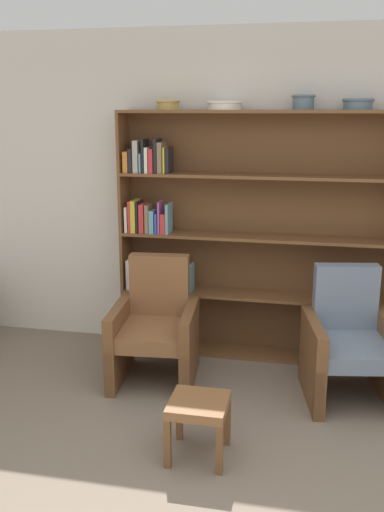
# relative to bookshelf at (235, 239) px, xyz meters

# --- Properties ---
(wall_back) EXTENTS (12.00, 0.06, 2.75)m
(wall_back) POSITION_rel_bookshelf_xyz_m (0.41, 0.16, 0.35)
(wall_back) COLOR silver
(wall_back) RESTS_ON ground
(bookshelf) EXTENTS (2.37, 0.30, 2.09)m
(bookshelf) POSITION_rel_bookshelf_xyz_m (0.00, 0.00, 0.00)
(bookshelf) COLOR brown
(bookshelf) RESTS_ON ground
(bowl_cream) EXTENTS (0.20, 0.20, 0.08)m
(bowl_cream) POSITION_rel_bookshelf_xyz_m (-0.57, -0.03, 1.11)
(bowl_cream) COLOR tan
(bowl_cream) RESTS_ON bookshelf
(bowl_brass) EXTENTS (0.29, 0.29, 0.07)m
(bowl_brass) POSITION_rel_bookshelf_xyz_m (-0.10, -0.03, 1.10)
(bowl_brass) COLOR silver
(bowl_brass) RESTS_ON bookshelf
(bowl_stoneware) EXTENTS (0.19, 0.19, 0.11)m
(bowl_stoneware) POSITION_rel_bookshelf_xyz_m (0.51, -0.03, 1.13)
(bowl_stoneware) COLOR slate
(bowl_stoneware) RESTS_ON bookshelf
(bowl_slate) EXTENTS (0.24, 0.24, 0.08)m
(bowl_slate) POSITION_rel_bookshelf_xyz_m (0.93, -0.03, 1.11)
(bowl_slate) COLOR slate
(bowl_slate) RESTS_ON bookshelf
(armchair_leather) EXTENTS (0.70, 0.73, 0.96)m
(armchair_leather) POSITION_rel_bookshelf_xyz_m (-0.54, -0.62, -0.61)
(armchair_leather) COLOR brown
(armchair_leather) RESTS_ON ground
(armchair_cushioned) EXTENTS (0.75, 0.78, 0.96)m
(armchair_cushioned) POSITION_rel_bookshelf_xyz_m (0.95, -0.62, -0.61)
(armchair_cushioned) COLOR brown
(armchair_cushioned) RESTS_ON ground
(footstool) EXTENTS (0.35, 0.35, 0.38)m
(footstool) POSITION_rel_bookshelf_xyz_m (0.00, -1.61, -0.71)
(footstool) COLOR brown
(footstool) RESTS_ON ground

